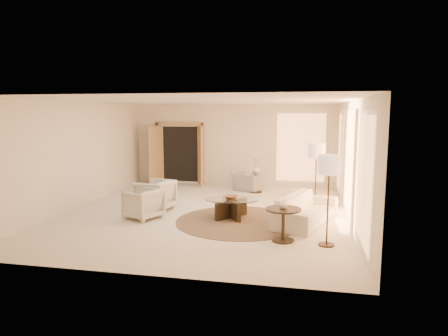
% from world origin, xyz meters
% --- Properties ---
extents(room, '(7.04, 8.04, 2.83)m').
position_xyz_m(room, '(0.00, 0.00, 1.40)').
color(room, beige).
rests_on(room, ground).
extents(windows_right, '(0.10, 6.40, 2.40)m').
position_xyz_m(windows_right, '(3.45, 0.10, 1.35)').
color(windows_right, '#FFA966').
rests_on(windows_right, room).
extents(window_back_corner, '(1.70, 0.10, 2.40)m').
position_xyz_m(window_back_corner, '(2.30, 3.95, 1.35)').
color(window_back_corner, '#FFA966').
rests_on(window_back_corner, room).
extents(curtains_right, '(0.06, 5.20, 2.60)m').
position_xyz_m(curtains_right, '(3.40, 1.00, 1.30)').
color(curtains_right, '#C2B989').
rests_on(curtains_right, room).
extents(french_doors, '(1.95, 0.66, 2.16)m').
position_xyz_m(french_doors, '(-1.90, 3.82, 1.07)').
color(french_doors, tan).
rests_on(french_doors, room).
extents(area_rug, '(3.33, 3.33, 0.01)m').
position_xyz_m(area_rug, '(0.98, -0.65, 0.01)').
color(area_rug, '#3A271A').
rests_on(area_rug, room).
extents(sofa, '(1.56, 2.38, 0.65)m').
position_xyz_m(sofa, '(2.50, -0.44, 0.32)').
color(sofa, beige).
rests_on(sofa, room).
extents(armchair_left, '(0.94, 0.98, 0.86)m').
position_xyz_m(armchair_left, '(-1.35, 0.04, 0.43)').
color(armchair_left, beige).
rests_on(armchair_left, room).
extents(armchair_right, '(0.96, 0.99, 0.78)m').
position_xyz_m(armchair_right, '(-1.32, -0.82, 0.39)').
color(armchair_right, beige).
rests_on(armchair_right, room).
extents(accent_chair, '(1.01, 0.86, 0.75)m').
position_xyz_m(accent_chair, '(0.65, 3.08, 0.37)').
color(accent_chair, gray).
rests_on(accent_chair, room).
extents(coffee_table, '(1.35, 1.35, 0.47)m').
position_xyz_m(coffee_table, '(0.74, -0.40, 0.30)').
color(coffee_table, black).
rests_on(coffee_table, room).
extents(end_table, '(0.70, 0.70, 0.66)m').
position_xyz_m(end_table, '(2.05, -1.89, 0.45)').
color(end_table, black).
rests_on(end_table, room).
extents(side_table, '(0.53, 0.53, 0.62)m').
position_xyz_m(side_table, '(0.94, 2.83, 0.37)').
color(side_table, black).
rests_on(side_table, room).
extents(floor_lamp_near, '(0.43, 0.43, 1.78)m').
position_xyz_m(floor_lamp_near, '(2.72, 0.57, 1.51)').
color(floor_lamp_near, black).
rests_on(floor_lamp_near, room).
extents(floor_lamp_far, '(0.42, 0.42, 1.74)m').
position_xyz_m(floor_lamp_far, '(2.88, -1.99, 1.48)').
color(floor_lamp_far, black).
rests_on(floor_lamp_far, room).
extents(bowl, '(0.36, 0.36, 0.08)m').
position_xyz_m(bowl, '(0.74, -0.40, 0.51)').
color(bowl, brown).
rests_on(bowl, coffee_table).
extents(end_vase, '(0.22, 0.22, 0.19)m').
position_xyz_m(end_vase, '(2.05, -1.89, 0.75)').
color(end_vase, silver).
rests_on(end_vase, end_table).
extents(side_vase, '(0.27, 0.27, 0.25)m').
position_xyz_m(side_vase, '(0.94, 2.83, 0.74)').
color(side_vase, silver).
rests_on(side_vase, side_table).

